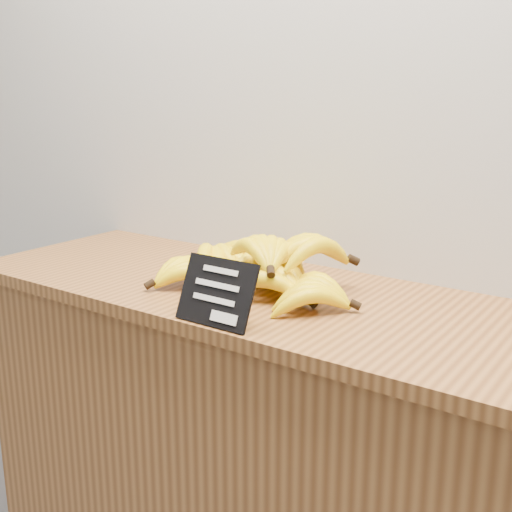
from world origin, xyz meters
name	(u,v)px	position (x,y,z in m)	size (l,w,h in m)	color
counter	(268,477)	(0.04, 2.75, 0.45)	(1.46, 0.50, 0.90)	brown
counter_top	(269,296)	(0.04, 2.75, 0.92)	(1.52, 0.54, 0.03)	#96602E
chalkboard_sign	(216,292)	(0.08, 2.52, 0.99)	(0.17, 0.01, 0.13)	black
banana_pile	(263,268)	(0.03, 2.75, 0.98)	(0.52, 0.36, 0.12)	#FFE40A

